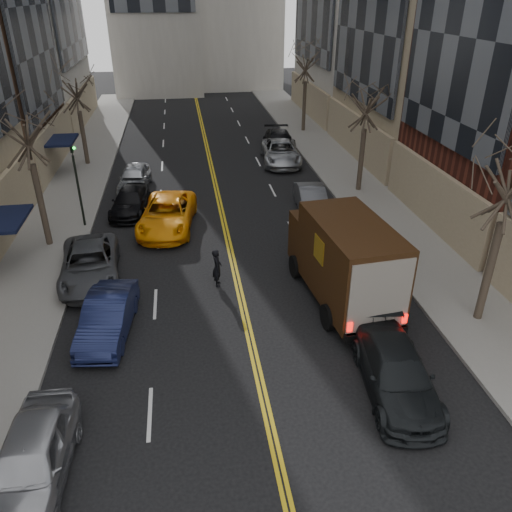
# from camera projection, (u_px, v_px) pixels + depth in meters

# --- Properties ---
(sidewalk_left) EXTENTS (4.00, 66.00, 0.15)m
(sidewalk_left) POSITION_uv_depth(u_px,v_px,m) (71.00, 194.00, 30.80)
(sidewalk_left) COLOR slate
(sidewalk_left) RESTS_ON ground
(sidewalk_right) EXTENTS (4.00, 66.00, 0.15)m
(sidewalk_right) POSITION_uv_depth(u_px,v_px,m) (351.00, 179.00, 33.16)
(sidewalk_right) COLOR slate
(sidewalk_right) RESTS_ON ground
(tree_lf_mid) EXTENTS (3.20, 3.20, 8.91)m
(tree_lf_mid) POSITION_uv_depth(u_px,v_px,m) (21.00, 111.00, 21.64)
(tree_lf_mid) COLOR #382D23
(tree_lf_mid) RESTS_ON sidewalk_left
(tree_lf_far) EXTENTS (3.20, 3.20, 8.12)m
(tree_lf_far) POSITION_uv_depth(u_px,v_px,m) (74.00, 78.00, 33.23)
(tree_lf_far) COLOR #382D23
(tree_lf_far) RESTS_ON sidewalk_left
(tree_rt_mid) EXTENTS (3.20, 3.20, 8.32)m
(tree_rt_mid) POSITION_uv_depth(u_px,v_px,m) (368.00, 90.00, 28.50)
(tree_rt_mid) COLOR #382D23
(tree_rt_mid) RESTS_ON sidewalk_right
(tree_rt_far) EXTENTS (3.20, 3.20, 9.11)m
(tree_rt_far) POSITION_uv_depth(u_px,v_px,m) (307.00, 51.00, 41.30)
(tree_rt_far) COLOR #382D23
(tree_rt_far) RESTS_ON sidewalk_right
(traffic_signal) EXTENTS (0.29, 0.26, 4.70)m
(traffic_signal) POSITION_uv_depth(u_px,v_px,m) (77.00, 177.00, 25.35)
(traffic_signal) COLOR black
(traffic_signal) RESTS_ON sidewalk_left
(ups_truck) EXTENTS (3.21, 6.85, 3.64)m
(ups_truck) POSITION_uv_depth(u_px,v_px,m) (343.00, 260.00, 19.69)
(ups_truck) COLOR black
(ups_truck) RESTS_ON ground
(observer_sedan) EXTENTS (2.50, 5.12, 1.43)m
(observer_sedan) POSITION_uv_depth(u_px,v_px,m) (396.00, 372.00, 15.56)
(observer_sedan) COLOR black
(observer_sedan) RESTS_ON ground
(taxi) EXTENTS (3.40, 6.02, 1.59)m
(taxi) POSITION_uv_depth(u_px,v_px,m) (167.00, 214.00, 26.25)
(taxi) COLOR orange
(taxi) RESTS_ON ground
(pedestrian) EXTENTS (0.43, 0.63, 1.69)m
(pedestrian) POSITION_uv_depth(u_px,v_px,m) (217.00, 268.00, 21.14)
(pedestrian) COLOR black
(pedestrian) RESTS_ON ground
(parked_lf_a) EXTENTS (1.97, 4.57, 1.54)m
(parked_lf_a) POSITION_uv_depth(u_px,v_px,m) (32.00, 460.00, 12.61)
(parked_lf_a) COLOR #A3A5AA
(parked_lf_a) RESTS_ON ground
(parked_lf_b) EXTENTS (2.02, 4.54, 1.45)m
(parked_lf_b) POSITION_uv_depth(u_px,v_px,m) (108.00, 317.00, 18.18)
(parked_lf_b) COLOR #131A3E
(parked_lf_b) RESTS_ON ground
(parked_lf_c) EXTENTS (2.94, 5.47, 1.46)m
(parked_lf_c) POSITION_uv_depth(u_px,v_px,m) (90.00, 264.00, 21.65)
(parked_lf_c) COLOR #46484D
(parked_lf_c) RESTS_ON ground
(parked_lf_d) EXTENTS (2.34, 4.69, 1.31)m
(parked_lf_d) POSITION_uv_depth(u_px,v_px,m) (130.00, 201.00, 28.25)
(parked_lf_d) COLOR black
(parked_lf_d) RESTS_ON ground
(parked_lf_e) EXTENTS (2.17, 4.53, 1.49)m
(parked_lf_e) POSITION_uv_depth(u_px,v_px,m) (134.00, 178.00, 31.48)
(parked_lf_e) COLOR #B6B9BF
(parked_lf_e) RESTS_ON ground
(parked_rt_a) EXTENTS (1.82, 4.40, 1.42)m
(parked_rt_a) POSITION_uv_depth(u_px,v_px,m) (312.00, 200.00, 28.31)
(parked_rt_a) COLOR #4C4E53
(parked_rt_a) RESTS_ON ground
(parked_rt_b) EXTENTS (3.17, 5.93, 1.58)m
(parked_rt_b) POSITION_uv_depth(u_px,v_px,m) (281.00, 152.00, 36.20)
(parked_rt_b) COLOR #A6A9AE
(parked_rt_b) RESTS_ON ground
(parked_rt_c) EXTENTS (2.73, 5.76, 1.62)m
(parked_rt_c) POSITION_uv_depth(u_px,v_px,m) (280.00, 143.00, 38.33)
(parked_rt_c) COLOR black
(parked_rt_c) RESTS_ON ground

